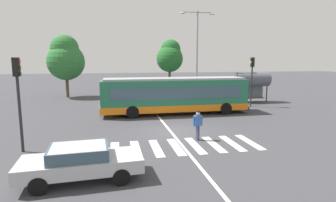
{
  "coord_description": "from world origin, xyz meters",
  "views": [
    {
      "loc": [
        -3.76,
        -16.69,
        4.55
      ],
      "look_at": [
        0.54,
        4.31,
        1.3
      ],
      "focal_mm": 29.13,
      "sensor_mm": 36.0,
      "label": 1
    }
  ],
  "objects": [
    {
      "name": "background_tree_left",
      "position": [
        -9.19,
        18.23,
        4.77
      ],
      "size": [
        4.43,
        4.43,
        7.53
      ],
      "color": "brown",
      "rests_on": "ground_plane"
    },
    {
      "name": "pedestrian_crossing_street",
      "position": [
        0.93,
        -2.25,
        0.97
      ],
      "size": [
        0.58,
        0.3,
        1.72
      ],
      "color": "#333856",
      "rests_on": "ground_plane"
    },
    {
      "name": "crosswalk_painted_stripes",
      "position": [
        -0.03,
        -3.19,
        0.0
      ],
      "size": [
        7.84,
        2.87,
        0.01
      ],
      "color": "silver",
      "rests_on": "ground_plane"
    },
    {
      "name": "foreground_sedan",
      "position": [
        -5.01,
        -6.4,
        0.77
      ],
      "size": [
        4.6,
        2.09,
        1.35
      ],
      "color": "black",
      "rests_on": "ground_plane"
    },
    {
      "name": "bus_stop_shelter",
      "position": [
        10.94,
        10.11,
        2.42
      ],
      "size": [
        3.74,
        1.54,
        3.25
      ],
      "color": "#28282B",
      "rests_on": "ground_plane"
    },
    {
      "name": "city_transit_bus",
      "position": [
        1.37,
        5.52,
        1.59
      ],
      "size": [
        12.39,
        2.66,
        3.06
      ],
      "color": "black",
      "rests_on": "ground_plane"
    },
    {
      "name": "background_tree_right",
      "position": [
        4.43,
        21.93,
        5.07
      ],
      "size": [
        3.8,
        3.8,
        7.45
      ],
      "color": "brown",
      "rests_on": "ground_plane"
    },
    {
      "name": "parked_car_charcoal",
      "position": [
        -1.17,
        16.04,
        0.77
      ],
      "size": [
        2.07,
        4.6,
        1.35
      ],
      "color": "black",
      "rests_on": "ground_plane"
    },
    {
      "name": "ground_plane",
      "position": [
        0.0,
        0.0,
        0.0
      ],
      "size": [
        160.0,
        160.0,
        0.0
      ],
      "primitive_type": "plane",
      "color": "#3D3D42"
    },
    {
      "name": "parked_car_silver",
      "position": [
        1.47,
        16.57,
        0.77
      ],
      "size": [
        1.91,
        4.52,
        1.35
      ],
      "color": "black",
      "rests_on": "ground_plane"
    },
    {
      "name": "traffic_light_far_corner",
      "position": [
        9.47,
        7.52,
        3.2
      ],
      "size": [
        0.33,
        0.32,
        4.78
      ],
      "color": "#28282B",
      "rests_on": "ground_plane"
    },
    {
      "name": "lane_center_line",
      "position": [
        -0.19,
        2.0,
        0.0
      ],
      "size": [
        0.16,
        24.0,
        0.01
      ],
      "primitive_type": "cube",
      "color": "silver",
      "rests_on": "ground_plane"
    },
    {
      "name": "twin_arm_street_lamp",
      "position": [
        5.18,
        11.56,
        5.81
      ],
      "size": [
        3.81,
        0.32,
        9.61
      ],
      "color": "#939399",
      "rests_on": "ground_plane"
    },
    {
      "name": "parked_car_teal",
      "position": [
        4.12,
        16.3,
        0.77
      ],
      "size": [
        2.11,
        4.61,
        1.35
      ],
      "color": "black",
      "rests_on": "ground_plane"
    },
    {
      "name": "traffic_light_near_corner",
      "position": [
        -8.23,
        -2.43,
        3.13
      ],
      "size": [
        0.33,
        0.32,
        4.66
      ],
      "color": "#28282B",
      "rests_on": "ground_plane"
    }
  ]
}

